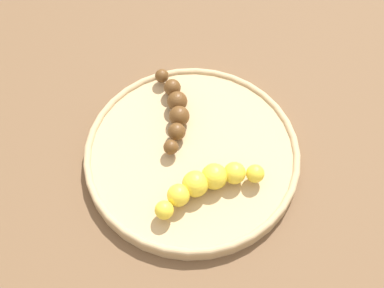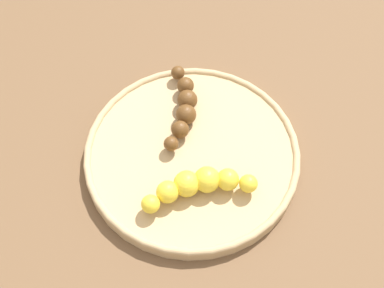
# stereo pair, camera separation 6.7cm
# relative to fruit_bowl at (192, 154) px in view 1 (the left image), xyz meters

# --- Properties ---
(ground_plane) EXTENTS (2.40, 2.40, 0.00)m
(ground_plane) POSITION_rel_fruit_bowl_xyz_m (0.00, 0.00, -0.01)
(ground_plane) COLOR brown
(fruit_bowl) EXTENTS (0.29, 0.29, 0.02)m
(fruit_bowl) POSITION_rel_fruit_bowl_xyz_m (0.00, 0.00, 0.00)
(fruit_bowl) COLOR tan
(fruit_bowl) RESTS_ON ground_plane
(banana_overripe) EXTENTS (0.06, 0.14, 0.03)m
(banana_overripe) POSITION_rel_fruit_bowl_xyz_m (-0.00, 0.07, 0.02)
(banana_overripe) COLOR #593819
(banana_overripe) RESTS_ON fruit_bowl
(banana_yellow) EXTENTS (0.15, 0.05, 0.03)m
(banana_yellow) POSITION_rel_fruit_bowl_xyz_m (-0.00, -0.06, 0.02)
(banana_yellow) COLOR yellow
(banana_yellow) RESTS_ON fruit_bowl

